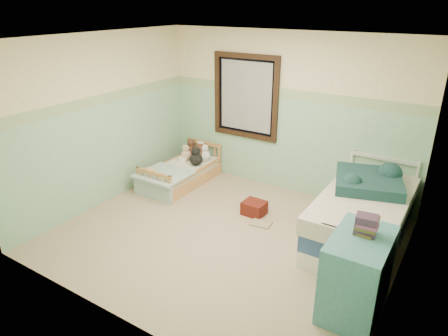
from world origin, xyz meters
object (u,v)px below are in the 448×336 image
Objects in this scene: plush_floor_cream at (183,171)px; red_pillow at (254,208)px; plush_floor_tan at (152,182)px; twin_bed_frame at (360,234)px; floor_book at (261,223)px; dresser at (357,274)px; toddler_bed_frame at (182,178)px.

plush_floor_cream is 1.74m from red_pillow.
plush_floor_tan is at bearing -103.88° from plush_floor_cream.
twin_bed_frame is 6.93× the size of floor_book.
dresser is at bearing -39.34° from floor_book.
twin_bed_frame is at bearing 6.27° from floor_book.
dresser is at bearing -34.00° from red_pillow.
twin_bed_frame reaches higher than toddler_bed_frame.
toddler_bed_frame is 1.70× the size of dresser.
red_pillow reaches higher than floor_book.
toddler_bed_frame is 5.19× the size of floor_book.
plush_floor_tan is (-0.26, -0.46, 0.04)m from toddler_bed_frame.
toddler_bed_frame is at bearing 175.95° from twin_bed_frame.
twin_bed_frame is 1.31m from floor_book.
plush_floor_cream is 3.20m from twin_bed_frame.
plush_floor_tan is (-0.16, -0.65, -0.00)m from plush_floor_cream.
plush_floor_cream is 0.96× the size of floor_book.
red_pillow is (1.57, -0.30, 0.01)m from toddler_bed_frame.
floor_book is (-1.27, -0.30, -0.10)m from twin_bed_frame.
plush_floor_cream is 3.85m from dresser.
plush_floor_cream is at bearing 118.89° from toddler_bed_frame.
red_pillow is at bearing -176.70° from twin_bed_frame.
toddler_bed_frame is at bearing 155.85° from dresser.
plush_floor_cream is at bearing 152.93° from floor_book.
twin_bed_frame is 6.05× the size of red_pillow.
dresser reaches higher than plush_floor_cream.
plush_floor_cream reaches higher than twin_bed_frame.
twin_bed_frame is 2.27× the size of dresser.
toddler_bed_frame is 5.41× the size of plush_floor_cream.
red_pillow is 0.32m from floor_book.
plush_floor_tan is 0.93× the size of floor_book.
twin_bed_frame is 1.35m from dresser.
toddler_bed_frame is 5.56× the size of plush_floor_tan.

